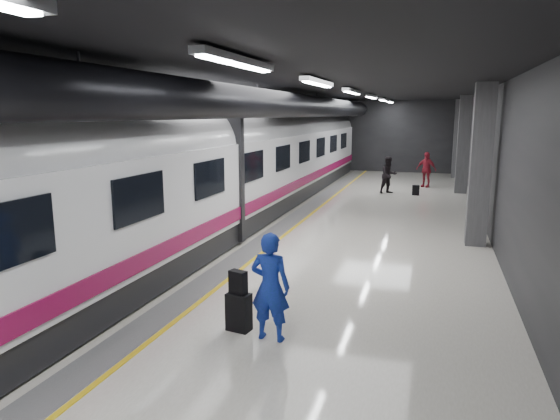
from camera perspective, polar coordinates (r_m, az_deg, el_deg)
The scene contains 9 objects.
ground at distance 13.74m, azimuth 2.60°, elevation -4.53°, with size 40.00×40.00×0.00m, color silver.
platform_hall at distance 14.24m, azimuth 2.59°, elevation 10.42°, with size 10.02×40.02×4.51m.
train at distance 14.50m, azimuth -9.87°, elevation 4.46°, with size 3.05×38.00×4.05m.
traveler_main at distance 8.17m, azimuth -1.13°, elevation -8.75°, with size 0.66×0.43×1.81m, color #1726B3.
suitcase_main at distance 8.73m, azimuth -4.73°, elevation -11.54°, with size 0.40×0.25×0.66m, color black.
shoulder_bag at distance 8.55m, azimuth -4.82°, elevation -8.23°, with size 0.30×0.16×0.40m, color black.
traveler_far_a at distance 23.86m, azimuth 12.33°, elevation 3.93°, with size 0.84×0.65×1.73m, color black.
traveler_far_b at distance 26.41m, azimuth 16.35°, elevation 4.45°, with size 1.04×0.43×1.78m, color maroon.
suitcase_far at distance 23.69m, azimuth 15.24°, elevation 2.20°, with size 0.31×0.20×0.46m, color black.
Camera 1 is at (3.35, -12.82, 3.65)m, focal length 32.00 mm.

